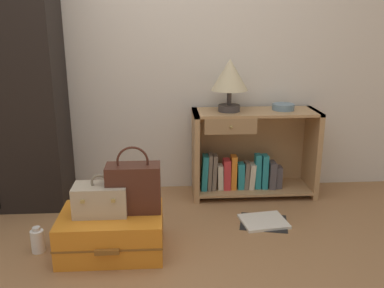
{
  "coord_description": "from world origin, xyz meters",
  "views": [
    {
      "loc": [
        0.13,
        -1.93,
        1.39
      ],
      "look_at": [
        0.31,
        0.88,
        0.55
      ],
      "focal_mm": 39.06,
      "sensor_mm": 36.0,
      "label": 1
    }
  ],
  "objects_px": {
    "bowl": "(283,107)",
    "bottle": "(38,240)",
    "handbag": "(134,187)",
    "train_case": "(101,199)",
    "open_book_on_floor": "(264,222)",
    "table_lamp": "(230,77)",
    "bookshelf": "(250,156)",
    "suitcase_large": "(112,232)"
  },
  "relations": [
    {
      "from": "bowl",
      "to": "suitcase_large",
      "type": "bearing_deg",
      "value": -146.41
    },
    {
      "from": "bowl",
      "to": "suitcase_large",
      "type": "distance_m",
      "value": 1.65
    },
    {
      "from": "bookshelf",
      "to": "train_case",
      "type": "bearing_deg",
      "value": -142.27
    },
    {
      "from": "bookshelf",
      "to": "open_book_on_floor",
      "type": "relative_size",
      "value": 2.6
    },
    {
      "from": "bookshelf",
      "to": "suitcase_large",
      "type": "xyz_separation_m",
      "value": [
        -1.02,
        -0.84,
        -0.2
      ]
    },
    {
      "from": "suitcase_large",
      "to": "table_lamp",
      "type": "bearing_deg",
      "value": 44.47
    },
    {
      "from": "train_case",
      "to": "bowl",
      "type": "bearing_deg",
      "value": 32.35
    },
    {
      "from": "table_lamp",
      "to": "bowl",
      "type": "distance_m",
      "value": 0.5
    },
    {
      "from": "bowl",
      "to": "handbag",
      "type": "distance_m",
      "value": 1.43
    },
    {
      "from": "table_lamp",
      "to": "bowl",
      "type": "relative_size",
      "value": 2.33
    },
    {
      "from": "table_lamp",
      "to": "handbag",
      "type": "xyz_separation_m",
      "value": [
        -0.7,
        -0.79,
        -0.56
      ]
    },
    {
      "from": "bookshelf",
      "to": "handbag",
      "type": "relative_size",
      "value": 2.38
    },
    {
      "from": "bowl",
      "to": "bottle",
      "type": "xyz_separation_m",
      "value": [
        -1.74,
        -0.83,
        -0.65
      ]
    },
    {
      "from": "bowl",
      "to": "bottle",
      "type": "distance_m",
      "value": 2.04
    },
    {
      "from": "train_case",
      "to": "open_book_on_floor",
      "type": "distance_m",
      "value": 1.18
    },
    {
      "from": "suitcase_large",
      "to": "bottle",
      "type": "bearing_deg",
      "value": 178.2
    },
    {
      "from": "bowl",
      "to": "bottle",
      "type": "bearing_deg",
      "value": -154.38
    },
    {
      "from": "suitcase_large",
      "to": "open_book_on_floor",
      "type": "relative_size",
      "value": 1.66
    },
    {
      "from": "table_lamp",
      "to": "bottle",
      "type": "distance_m",
      "value": 1.78
    },
    {
      "from": "suitcase_large",
      "to": "bottle",
      "type": "xyz_separation_m",
      "value": [
        -0.46,
        0.01,
        -0.05
      ]
    },
    {
      "from": "suitcase_large",
      "to": "open_book_on_floor",
      "type": "distance_m",
      "value": 1.08
    },
    {
      "from": "handbag",
      "to": "train_case",
      "type": "bearing_deg",
      "value": -171.33
    },
    {
      "from": "bowl",
      "to": "open_book_on_floor",
      "type": "distance_m",
      "value": 0.93
    },
    {
      "from": "table_lamp",
      "to": "bowl",
      "type": "height_order",
      "value": "table_lamp"
    },
    {
      "from": "table_lamp",
      "to": "open_book_on_floor",
      "type": "distance_m",
      "value": 1.11
    },
    {
      "from": "bookshelf",
      "to": "train_case",
      "type": "relative_size",
      "value": 3.09
    },
    {
      "from": "bookshelf",
      "to": "suitcase_large",
      "type": "distance_m",
      "value": 1.34
    },
    {
      "from": "table_lamp",
      "to": "bottle",
      "type": "relative_size",
      "value": 2.41
    },
    {
      "from": "table_lamp",
      "to": "bookshelf",
      "type": "bearing_deg",
      "value": 3.87
    },
    {
      "from": "bowl",
      "to": "handbag",
      "type": "xyz_separation_m",
      "value": [
        -1.13,
        -0.81,
        -0.32
      ]
    },
    {
      "from": "bookshelf",
      "to": "bowl",
      "type": "relative_size",
      "value": 5.72
    },
    {
      "from": "bowl",
      "to": "open_book_on_floor",
      "type": "relative_size",
      "value": 0.45
    },
    {
      "from": "bottle",
      "to": "open_book_on_floor",
      "type": "xyz_separation_m",
      "value": [
        1.49,
        0.29,
        -0.07
      ]
    },
    {
      "from": "suitcase_large",
      "to": "bowl",
      "type": "bearing_deg",
      "value": 33.59
    },
    {
      "from": "train_case",
      "to": "bottle",
      "type": "bearing_deg",
      "value": 178.46
    },
    {
      "from": "open_book_on_floor",
      "to": "suitcase_large",
      "type": "bearing_deg",
      "value": -163.4
    },
    {
      "from": "bookshelf",
      "to": "bowl",
      "type": "height_order",
      "value": "bowl"
    },
    {
      "from": "bottle",
      "to": "table_lamp",
      "type": "bearing_deg",
      "value": 31.91
    },
    {
      "from": "train_case",
      "to": "suitcase_large",
      "type": "bearing_deg",
      "value": -3.65
    },
    {
      "from": "bowl",
      "to": "train_case",
      "type": "xyz_separation_m",
      "value": [
        -1.33,
        -0.84,
        -0.38
      ]
    },
    {
      "from": "handbag",
      "to": "bowl",
      "type": "bearing_deg",
      "value": 35.67
    },
    {
      "from": "train_case",
      "to": "open_book_on_floor",
      "type": "height_order",
      "value": "train_case"
    }
  ]
}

